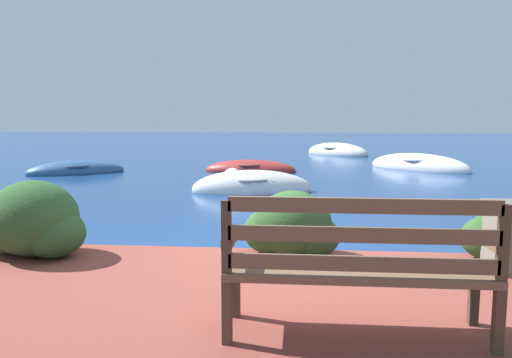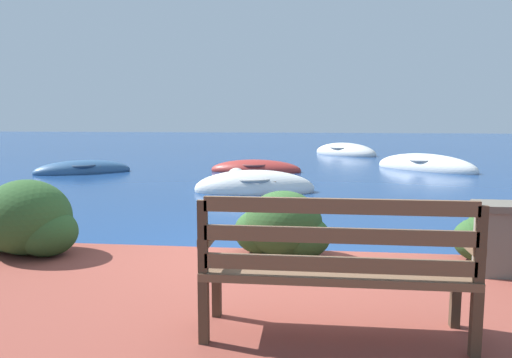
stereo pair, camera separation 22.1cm
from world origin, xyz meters
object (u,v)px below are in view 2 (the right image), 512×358
(rowboat_outer, at_px, (426,168))
(rowboat_distant, at_px, (345,153))
(rowboat_mid, at_px, (83,171))
(mooring_buoy, at_px, (236,177))
(rowboat_far, at_px, (256,170))
(rowboat_nearest, at_px, (255,189))
(park_bench, at_px, (336,264))

(rowboat_outer, bearing_deg, rowboat_distant, -26.99)
(rowboat_outer, xyz_separation_m, rowboat_distant, (-2.01, 5.41, 0.00))
(rowboat_mid, xyz_separation_m, mooring_buoy, (4.53, -1.12, 0.03))
(rowboat_outer, relative_size, mooring_buoy, 5.84)
(rowboat_far, xyz_separation_m, rowboat_outer, (4.94, 1.06, 0.02))
(rowboat_far, height_order, mooring_buoy, rowboat_far)
(rowboat_far, distance_m, rowboat_outer, 5.05)
(rowboat_distant, bearing_deg, mooring_buoy, -66.40)
(rowboat_nearest, distance_m, rowboat_outer, 6.59)
(rowboat_mid, relative_size, rowboat_outer, 0.90)
(rowboat_far, relative_size, rowboat_distant, 0.88)
(rowboat_nearest, relative_size, mooring_buoy, 5.09)
(park_bench, relative_size, rowboat_distant, 0.56)
(rowboat_far, bearing_deg, rowboat_nearest, 98.10)
(park_bench, height_order, rowboat_mid, park_bench)
(rowboat_outer, distance_m, rowboat_distant, 5.77)
(park_bench, height_order, rowboat_distant, park_bench)
(rowboat_mid, height_order, mooring_buoy, rowboat_mid)
(rowboat_outer, bearing_deg, rowboat_nearest, 89.05)
(rowboat_nearest, xyz_separation_m, rowboat_outer, (4.55, 4.77, 0.00))
(rowboat_mid, height_order, rowboat_distant, rowboat_distant)
(park_bench, relative_size, rowboat_far, 0.64)
(rowboat_distant, distance_m, mooring_buoy, 9.01)
(rowboat_mid, bearing_deg, mooring_buoy, -44.71)
(rowboat_far, bearing_deg, mooring_buoy, 84.28)
(rowboat_mid, bearing_deg, rowboat_distant, 12.56)
(rowboat_nearest, bearing_deg, rowboat_distant, 69.26)
(rowboat_far, height_order, rowboat_outer, rowboat_outer)
(park_bench, distance_m, rowboat_mid, 12.15)
(rowboat_distant, height_order, mooring_buoy, rowboat_distant)
(rowboat_outer, height_order, mooring_buoy, rowboat_outer)
(rowboat_nearest, bearing_deg, rowboat_outer, 39.67)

